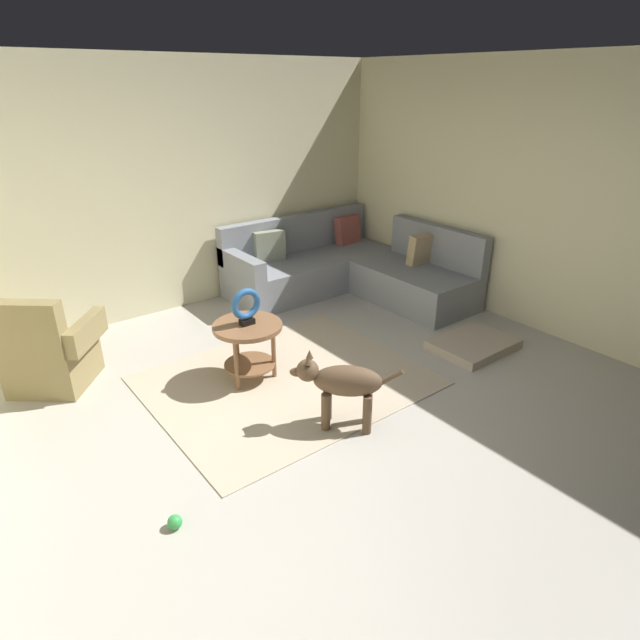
# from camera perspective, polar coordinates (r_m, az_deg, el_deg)

# --- Properties ---
(ground_plane) EXTENTS (6.00, 6.00, 0.10)m
(ground_plane) POSITION_cam_1_polar(r_m,az_deg,el_deg) (4.24, 0.16, -11.65)
(ground_plane) COLOR #B7B2A8
(wall_back) EXTENTS (6.00, 0.12, 2.70)m
(wall_back) POSITION_cam_1_polar(r_m,az_deg,el_deg) (6.12, -17.46, 13.04)
(wall_back) COLOR beige
(wall_back) RESTS_ON ground_plane
(wall_right) EXTENTS (0.12, 6.00, 2.70)m
(wall_right) POSITION_cam_1_polar(r_m,az_deg,el_deg) (5.83, 24.13, 11.52)
(wall_right) COLOR beige
(wall_right) RESTS_ON ground_plane
(area_rug) EXTENTS (2.30, 1.90, 0.01)m
(area_rug) POSITION_cam_1_polar(r_m,az_deg,el_deg) (4.76, -3.62, -6.51)
(area_rug) COLOR #BCAD93
(area_rug) RESTS_ON ground_plane
(sectional_couch) EXTENTS (2.20, 2.25, 0.88)m
(sectional_couch) POSITION_cam_1_polar(r_m,az_deg,el_deg) (6.61, 3.07, 5.39)
(sectional_couch) COLOR gray
(sectional_couch) RESTS_ON ground_plane
(armchair) EXTENTS (1.00, 0.97, 0.88)m
(armchair) POSITION_cam_1_polar(r_m,az_deg,el_deg) (5.09, -27.25, -3.19)
(armchair) COLOR olive
(armchair) RESTS_ON ground_plane
(side_table) EXTENTS (0.60, 0.60, 0.54)m
(side_table) POSITION_cam_1_polar(r_m,az_deg,el_deg) (4.63, -7.75, -1.83)
(side_table) COLOR brown
(side_table) RESTS_ON ground_plane
(torus_sculpture) EXTENTS (0.28, 0.08, 0.33)m
(torus_sculpture) POSITION_cam_1_polar(r_m,az_deg,el_deg) (4.51, -7.96, 1.53)
(torus_sculpture) COLOR black
(torus_sculpture) RESTS_ON side_table
(dog_bed_mat) EXTENTS (0.80, 0.60, 0.09)m
(dog_bed_mat) POSITION_cam_1_polar(r_m,az_deg,el_deg) (5.50, 16.15, -2.51)
(dog_bed_mat) COLOR #B2A38E
(dog_bed_mat) RESTS_ON ground_plane
(dog) EXTENTS (0.65, 0.62, 0.63)m
(dog) POSITION_cam_1_polar(r_m,az_deg,el_deg) (3.99, 2.35, -6.84)
(dog) COLOR brown
(dog) RESTS_ON ground_plane
(dog_toy_ball) EXTENTS (0.09, 0.09, 0.09)m
(dog_toy_ball) POSITION_cam_1_polar(r_m,az_deg,el_deg) (3.49, -15.35, -20.22)
(dog_toy_ball) COLOR green
(dog_toy_ball) RESTS_ON ground_plane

